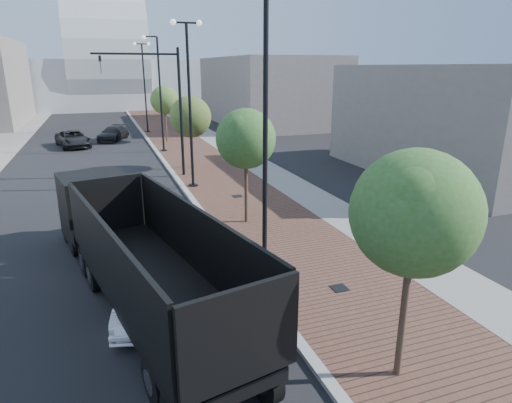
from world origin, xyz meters
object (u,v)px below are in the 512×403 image
object	(u,v)px
dark_car_mid	(73,139)
white_sedan	(150,289)
dump_truck	(119,238)
pedestrian	(356,204)

from	to	relation	value
dark_car_mid	white_sedan	bearing A→B (deg)	-96.94
dark_car_mid	dump_truck	bearing A→B (deg)	-97.74
dump_truck	dark_car_mid	bearing A→B (deg)	83.13
dump_truck	dark_car_mid	distance (m)	27.98
pedestrian	dark_car_mid	bearing A→B (deg)	-61.89
white_sedan	pedestrian	distance (m)	11.13
white_sedan	dark_car_mid	distance (m)	30.58
pedestrian	dump_truck	bearing A→B (deg)	13.25
dump_truck	white_sedan	world-z (taller)	dump_truck
white_sedan	pedestrian	world-z (taller)	pedestrian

